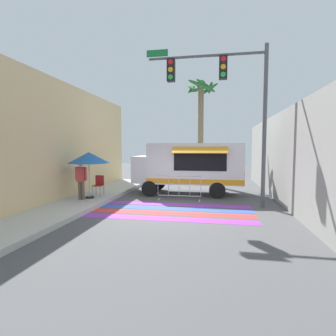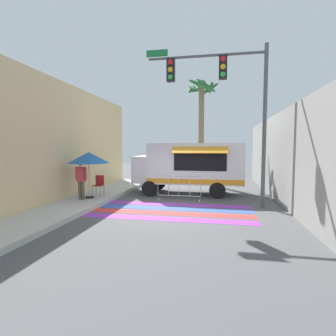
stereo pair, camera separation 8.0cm
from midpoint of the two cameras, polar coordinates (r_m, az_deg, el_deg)
name	(u,v)px [view 2 (the right image)]	position (r m, az deg, el deg)	size (l,w,h in m)	color
ground_plane	(167,210)	(10.08, 0.08, -9.23)	(60.00, 60.00, 0.00)	#4C4C4F
sidewalk_left	(50,203)	(12.00, -24.17, -7.00)	(4.40, 16.00, 0.18)	#B7B5AD
building_left_facade	(49,142)	(11.74, -24.25, 5.25)	(0.25, 16.00, 5.27)	#DBBC84
concrete_wall_right	(278,157)	(12.94, 22.99, 2.19)	(0.20, 16.00, 3.92)	gray
crosswalk_painted	(167,211)	(10.04, 0.04, -9.26)	(6.40, 2.84, 0.01)	purple
food_truck	(188,165)	(13.55, 4.47, 0.74)	(5.49, 2.65, 2.61)	white
traffic_signal_pole	(225,91)	(11.13, 12.52, 16.11)	(4.85, 0.29, 6.43)	#515456
patio_umbrella	(89,158)	(11.93, -16.66, 2.13)	(1.80, 1.80, 2.02)	black
folding_chair	(99,183)	(12.55, -14.64, -3.25)	(0.41, 0.41, 0.93)	#4C4C51
vendor_person	(81,178)	(11.76, -18.21, -2.04)	(0.53, 0.22, 1.64)	brown
barricade_front	(179,188)	(11.94, 2.60, -4.36)	(1.99, 0.44, 1.14)	#B7BABF
palm_tree	(201,113)	(18.06, 7.41, 11.87)	(2.20, 2.35, 6.91)	#7A664C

